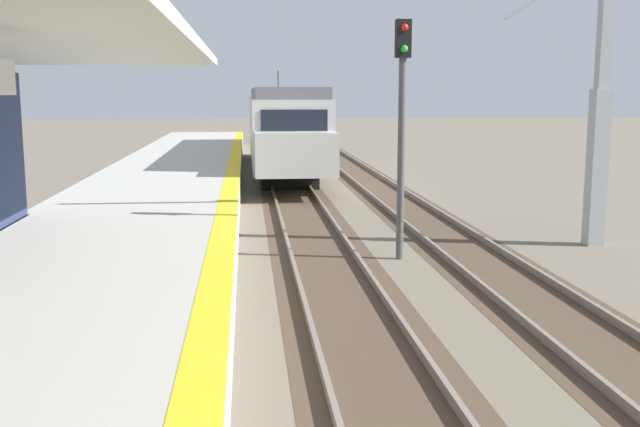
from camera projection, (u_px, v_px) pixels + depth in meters
name	position (u px, v px, depth m)	size (l,w,h in m)	color
station_platform	(99.00, 271.00, 13.62)	(5.00, 80.00, 0.91)	#B7B5AD
track_pair_nearest_platform	(317.00, 244.00, 18.04)	(2.34, 120.00, 0.16)	#4C3D2D
track_pair_middle	(454.00, 241.00, 18.37)	(2.34, 120.00, 0.16)	#4C3D2D
approaching_train	(282.00, 125.00, 34.43)	(2.93, 19.60, 4.76)	silver
rail_signal_post	(402.00, 115.00, 16.11)	(0.32, 0.34, 5.20)	#4C4C4C
catenary_pylon_far_side	(589.00, 95.00, 17.54)	(5.00, 0.40, 7.50)	#9EA3A8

